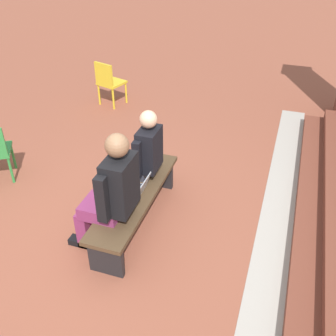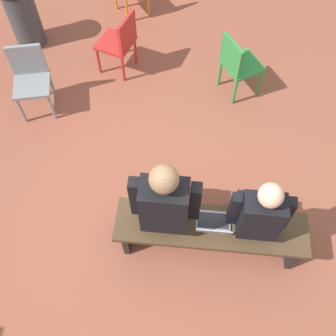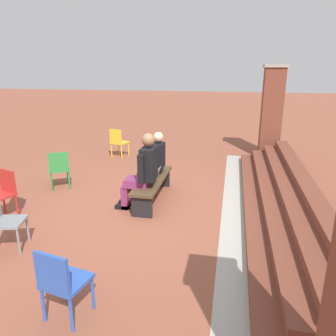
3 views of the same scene
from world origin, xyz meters
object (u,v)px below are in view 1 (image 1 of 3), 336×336
at_px(person_adult, 111,192).
at_px(plastic_chair_far_right, 109,81).
at_px(person_student, 141,157).
at_px(bench, 136,200).
at_px(laptop, 136,189).

distance_m(person_adult, plastic_chair_far_right, 3.81).
bearing_deg(person_student, bench, 9.79).
distance_m(bench, person_adult, 0.59).
bearing_deg(bench, plastic_chair_far_right, -149.35).
bearing_deg(bench, laptop, 139.02).
bearing_deg(person_adult, bench, 170.39).
relative_size(bench, person_student, 1.38).
distance_m(laptop, plastic_chair_far_right, 3.45).
height_order(bench, person_student, person_student).
bearing_deg(plastic_chair_far_right, person_adult, 26.38).
xyz_separation_m(person_student, laptop, (0.36, 0.08, -0.20)).
height_order(person_student, person_adult, person_adult).
distance_m(person_student, person_adult, 0.81).
xyz_separation_m(bench, laptop, (-0.01, 0.01, 0.15)).
distance_m(person_adult, laptop, 0.52).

